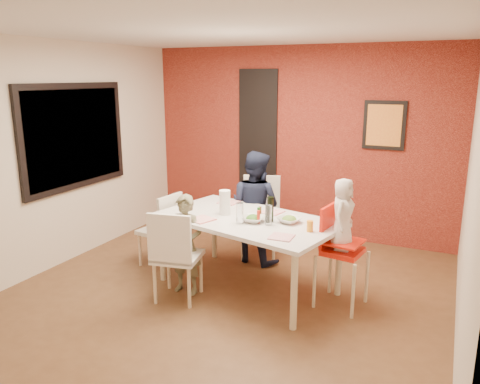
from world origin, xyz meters
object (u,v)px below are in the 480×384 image
at_px(child_far, 255,207).
at_px(dining_table, 248,224).
at_px(high_chair, 338,247).
at_px(child_near, 186,245).
at_px(toddler, 343,214).
at_px(paper_towel_roll, 225,202).
at_px(wine_bottle, 270,209).
at_px(chair_left, 164,226).
at_px(chair_far, 261,212).
at_px(chair_near, 174,252).

bearing_deg(child_far, dining_table, 119.10).
bearing_deg(high_chair, child_near, 113.36).
relative_size(toddler, paper_towel_roll, 2.64).
height_order(dining_table, paper_towel_roll, paper_towel_roll).
distance_m(toddler, paper_towel_roll, 1.29).
xyz_separation_m(dining_table, wine_bottle, (0.26, -0.01, 0.20)).
bearing_deg(wine_bottle, paper_towel_roll, 176.75).
xyz_separation_m(child_near, paper_towel_roll, (0.26, 0.40, 0.39)).
bearing_deg(dining_table, high_chair, 1.74).
height_order(toddler, wine_bottle, toddler).
xyz_separation_m(child_near, toddler, (1.56, 0.41, 0.42)).
distance_m(dining_table, child_far, 0.79).
relative_size(chair_left, paper_towel_roll, 3.36).
bearing_deg(toddler, chair_far, 55.06).
bearing_deg(child_far, toddler, 161.51).
relative_size(chair_left, wine_bottle, 3.42).
xyz_separation_m(chair_left, high_chair, (2.15, -0.10, 0.11)).
height_order(chair_far, child_far, child_far).
bearing_deg(paper_towel_roll, child_near, -123.26).
xyz_separation_m(chair_left, child_far, (0.94, 0.62, 0.19)).
xyz_separation_m(child_far, wine_bottle, (0.50, -0.76, 0.23)).
bearing_deg(toddler, wine_bottle, 95.16).
bearing_deg(high_chair, wine_bottle, 101.48).
distance_m(chair_left, toddler, 2.23).
relative_size(child_near, paper_towel_roll, 3.99).
height_order(chair_near, toddler, toddler).
xyz_separation_m(chair_far, child_near, (-0.29, -1.38, -0.03)).
bearing_deg(chair_left, chair_near, 47.28).
bearing_deg(toddler, chair_near, 115.52).
xyz_separation_m(chair_left, paper_towel_roll, (0.89, -0.11, 0.43)).
xyz_separation_m(dining_table, chair_far, (-0.26, 1.00, -0.15)).
bearing_deg(child_far, chair_left, 45.27).
height_order(chair_near, child_far, child_far).
bearing_deg(paper_towel_roll, chair_left, 172.84).
distance_m(chair_near, wine_bottle, 1.08).
distance_m(chair_far, wine_bottle, 1.19).
xyz_separation_m(chair_near, child_far, (0.30, 1.38, 0.16)).
distance_m(chair_far, child_far, 0.28).
distance_m(dining_table, chair_far, 1.04).
relative_size(high_chair, wine_bottle, 3.88).
relative_size(dining_table, wine_bottle, 7.95).
bearing_deg(chair_left, chair_far, 140.72).
height_order(chair_far, toddler, toddler).
xyz_separation_m(dining_table, child_far, (-0.23, 0.75, -0.03)).
distance_m(dining_table, chair_left, 1.20).
height_order(chair_left, paper_towel_roll, paper_towel_roll).
distance_m(child_far, paper_towel_roll, 0.77).
xyz_separation_m(chair_far, wine_bottle, (0.52, -1.01, 0.36)).
bearing_deg(chair_left, child_far, 130.57).
relative_size(dining_table, paper_towel_roll, 7.80).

